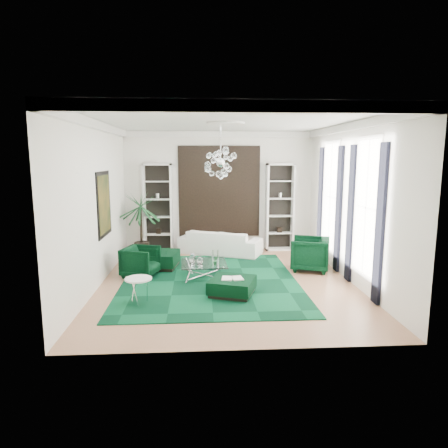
{
  "coord_description": "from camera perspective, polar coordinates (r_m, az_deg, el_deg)",
  "views": [
    {
      "loc": [
        -0.63,
        -9.31,
        2.98
      ],
      "look_at": [
        -0.03,
        0.5,
        1.34
      ],
      "focal_mm": 32.0,
      "sensor_mm": 36.0,
      "label": 1
    }
  ],
  "objects": [
    {
      "name": "coffee_table",
      "position": [
        10.07,
        -2.89,
        -6.6
      ],
      "size": [
        1.16,
        1.16,
        0.38
      ],
      "primitive_type": null,
      "rotation": [
        0.0,
        0.0,
        0.04
      ],
      "color": "white",
      "rests_on": "floor"
    },
    {
      "name": "palm",
      "position": [
        12.37,
        -11.81,
        1.2
      ],
      "size": [
        1.88,
        1.88,
        2.48
      ],
      "primitive_type": null,
      "rotation": [
        0.0,
        0.0,
        -0.24
      ],
      "color": "#1C562B",
      "rests_on": "floor"
    },
    {
      "name": "tapestry",
      "position": [
        12.83,
        -0.69,
        4.65
      ],
      "size": [
        2.5,
        0.06,
        2.8
      ],
      "primitive_type": "cube",
      "color": "black",
      "rests_on": "wall_back"
    },
    {
      "name": "curtain_near_b",
      "position": [
        9.95,
        17.65,
        1.35
      ],
      "size": [
        0.07,
        0.3,
        3.25
      ],
      "primitive_type": "cube",
      "color": "black",
      "rests_on": "floor"
    },
    {
      "name": "ottoman_front",
      "position": [
        8.85,
        1.18,
        -8.94
      ],
      "size": [
        1.16,
        1.16,
        0.36
      ],
      "primitive_type": "cube",
      "rotation": [
        0.0,
        0.0,
        -0.34
      ],
      "color": "black",
      "rests_on": "floor"
    },
    {
      "name": "side_table",
      "position": [
        8.49,
        -12.08,
        -9.38
      ],
      "size": [
        0.68,
        0.68,
        0.53
      ],
      "primitive_type": "cylinder",
      "rotation": [
        0.0,
        0.0,
        0.26
      ],
      "color": "white",
      "rests_on": "floor"
    },
    {
      "name": "chandelier",
      "position": [
        9.77,
        -0.48,
        8.72
      ],
      "size": [
        1.15,
        1.15,
        0.78
      ],
      "primitive_type": null,
      "rotation": [
        0.0,
        0.0,
        0.42
      ],
      "color": "white",
      "rests_on": "ceiling"
    },
    {
      "name": "painting",
      "position": [
        10.24,
        -16.71,
        2.75
      ],
      "size": [
        0.04,
        1.3,
        1.6
      ],
      "primitive_type": "cube",
      "color": "black",
      "rests_on": "wall_left"
    },
    {
      "name": "curtain_far_a",
      "position": [
        10.73,
        16.05,
        1.99
      ],
      "size": [
        0.07,
        0.3,
        3.25
      ],
      "primitive_type": "cube",
      "color": "black",
      "rests_on": "floor"
    },
    {
      "name": "shelving_right",
      "position": [
        12.98,
        7.99,
        2.39
      ],
      "size": [
        0.9,
        0.38,
        2.8
      ],
      "primitive_type": null,
      "color": "white",
      "rests_on": "floor"
    },
    {
      "name": "wall_front",
      "position": [
        5.93,
        2.67,
        -1.01
      ],
      "size": [
        6.0,
        0.02,
        3.8
      ],
      "primitive_type": "cube",
      "color": "white",
      "rests_on": "ground"
    },
    {
      "name": "curtain_near_a",
      "position": [
        8.53,
        21.39,
        -0.14
      ],
      "size": [
        0.07,
        0.3,
        3.25
      ],
      "primitive_type": "cube",
      "color": "black",
      "rests_on": "floor"
    },
    {
      "name": "sofa",
      "position": [
        12.48,
        -0.52,
        -2.61
      ],
      "size": [
        2.7,
        1.9,
        0.74
      ],
      "primitive_type": "imported",
      "rotation": [
        0.0,
        0.0,
        2.74
      ],
      "color": "white",
      "rests_on": "floor"
    },
    {
      "name": "book",
      "position": [
        8.79,
        1.18,
        -7.71
      ],
      "size": [
        0.47,
        0.31,
        0.03
      ],
      "primitive_type": "cube",
      "color": "white",
      "rests_on": "ottoman_front"
    },
    {
      "name": "crown_molding",
      "position": [
        9.36,
        0.38,
        13.9
      ],
      "size": [
        6.0,
        7.0,
        0.18
      ],
      "primitive_type": null,
      "color": "white",
      "rests_on": "ceiling"
    },
    {
      "name": "ceiling_medallion",
      "position": [
        9.66,
        0.25,
        14.17
      ],
      "size": [
        0.9,
        0.9,
        0.05
      ],
      "primitive_type": "cylinder",
      "color": "white",
      "rests_on": "ceiling"
    },
    {
      "name": "floor",
      "position": [
        9.79,
        0.35,
        -8.29
      ],
      "size": [
        6.0,
        7.0,
        0.02
      ],
      "primitive_type": "cube",
      "color": "tan",
      "rests_on": "ground"
    },
    {
      "name": "armchair_left",
      "position": [
        10.37,
        -11.8,
        -5.26
      ],
      "size": [
        1.03,
        1.02,
        0.76
      ],
      "primitive_type": "imported",
      "rotation": [
        0.0,
        0.0,
        1.27
      ],
      "color": "black",
      "rests_on": "floor"
    },
    {
      "name": "armchair_right",
      "position": [
        10.91,
        12.17,
        -4.18
      ],
      "size": [
        1.23,
        1.21,
        0.89
      ],
      "primitive_type": "imported",
      "rotation": [
        0.0,
        0.0,
        -1.9
      ],
      "color": "black",
      "rests_on": "floor"
    },
    {
      "name": "wall_left",
      "position": [
        9.67,
        -17.75,
        2.62
      ],
      "size": [
        0.02,
        7.0,
        3.8
      ],
      "primitive_type": "cube",
      "color": "white",
      "rests_on": "ground"
    },
    {
      "name": "table_plant",
      "position": [
        9.77,
        -1.24,
        -5.25
      ],
      "size": [
        0.12,
        0.1,
        0.22
      ],
      "primitive_type": "imported",
      "rotation": [
        0.0,
        0.0,
        -0.03
      ],
      "color": "#1C562B",
      "rests_on": "coffee_table"
    },
    {
      "name": "shelving_left",
      "position": [
        12.78,
        -9.42,
        2.25
      ],
      "size": [
        0.9,
        0.38,
        2.8
      ],
      "primitive_type": null,
      "color": "white",
      "rests_on": "floor"
    },
    {
      "name": "wall_back",
      "position": [
        12.88,
        -0.7,
        4.67
      ],
      "size": [
        6.0,
        0.02,
        3.8
      ],
      "primitive_type": "cube",
      "color": "white",
      "rests_on": "ground"
    },
    {
      "name": "curtain_far_b",
      "position": [
        12.2,
        13.62,
        2.95
      ],
      "size": [
        0.07,
        0.3,
        3.25
      ],
      "primitive_type": "cube",
      "color": "black",
      "rests_on": "floor"
    },
    {
      "name": "ottoman_side",
      "position": [
        11.07,
        -9.27,
        -5.09
      ],
      "size": [
        1.13,
        1.13,
        0.44
      ],
      "primitive_type": "cube",
      "rotation": [
        0.0,
        0.0,
        -0.15
      ],
      "color": "black",
      "rests_on": "floor"
    },
    {
      "name": "window_far",
      "position": [
        11.45,
        14.97,
        3.75
      ],
      "size": [
        0.03,
        1.1,
        2.9
      ],
      "primitive_type": "cube",
      "color": "white",
      "rests_on": "wall_right"
    },
    {
      "name": "rug",
      "position": [
        9.84,
        -2.01,
        -8.1
      ],
      "size": [
        4.2,
        5.0,
        0.02
      ],
      "primitive_type": "cube",
      "color": "black",
      "rests_on": "floor"
    },
    {
      "name": "ceiling",
      "position": [
        9.37,
        0.38,
        14.57
      ],
      "size": [
        6.0,
        7.0,
        0.02
      ],
      "primitive_type": "cube",
      "color": "white",
      "rests_on": "ground"
    },
    {
      "name": "window_near",
      "position": [
        9.22,
        19.66,
        2.2
      ],
      "size": [
        0.03,
        1.1,
        2.9
      ],
      "primitive_type": "cube",
      "color": "white",
      "rests_on": "wall_right"
    },
    {
      "name": "wall_right",
      "position": [
        10.05,
        17.77,
        2.86
      ],
      "size": [
        0.02,
        7.0,
        3.8
      ],
      "primitive_type": "cube",
      "color": "white",
      "rests_on": "ground"
    }
  ]
}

